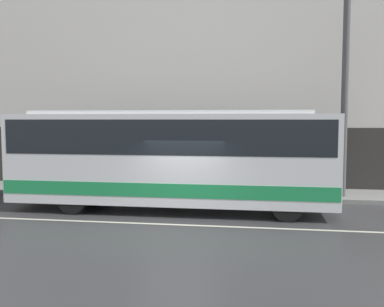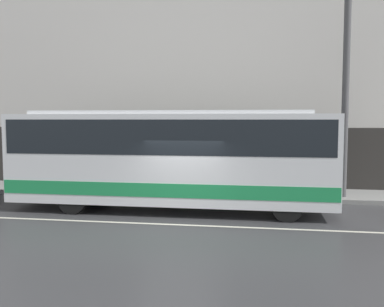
% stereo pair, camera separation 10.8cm
% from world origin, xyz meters
% --- Properties ---
extents(ground_plane, '(60.00, 60.00, 0.00)m').
position_xyz_m(ground_plane, '(0.00, 0.00, 0.00)').
color(ground_plane, '#38383A').
extents(sidewalk, '(60.00, 2.62, 0.17)m').
position_xyz_m(sidewalk, '(0.00, 5.31, 0.09)').
color(sidewalk, gray).
rests_on(sidewalk, ground_plane).
extents(building_facade, '(60.00, 0.35, 12.23)m').
position_xyz_m(building_facade, '(0.00, 6.76, 5.91)').
color(building_facade, silver).
rests_on(building_facade, ground_plane).
extents(lane_stripe, '(54.00, 0.14, 0.01)m').
position_xyz_m(lane_stripe, '(0.00, 0.00, 0.00)').
color(lane_stripe, beige).
rests_on(lane_stripe, ground_plane).
extents(transit_bus, '(11.04, 2.54, 3.46)m').
position_xyz_m(transit_bus, '(-0.67, 2.02, 1.95)').
color(transit_bus, white).
rests_on(transit_bus, ground_plane).
extents(utility_pole_near, '(0.26, 0.26, 8.11)m').
position_xyz_m(utility_pole_near, '(5.58, 4.72, 4.23)').
color(utility_pole_near, '#4C4C4F').
rests_on(utility_pole_near, sidewalk).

